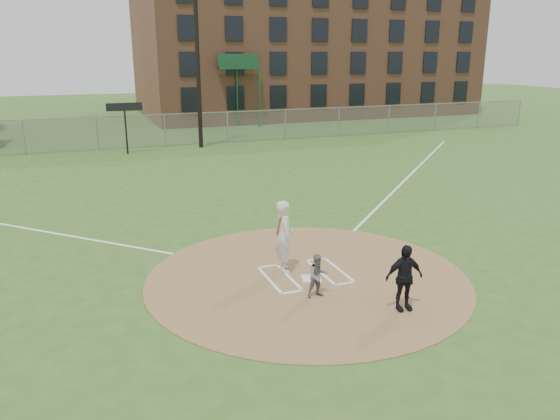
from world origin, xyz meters
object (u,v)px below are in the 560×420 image
object	(u,v)px
home_plate	(311,279)
batter_at_plate	(284,236)
umpire	(404,278)
catcher	(318,276)

from	to	relation	value
home_plate	batter_at_plate	size ratio (longest dim) A/B	0.25
batter_at_plate	home_plate	bearing A→B (deg)	-60.60
umpire	batter_at_plate	distance (m)	3.53
home_plate	catcher	bearing A→B (deg)	-105.57
home_plate	umpire	world-z (taller)	umpire
umpire	catcher	bearing A→B (deg)	144.33
home_plate	umpire	bearing A→B (deg)	-61.48
home_plate	catcher	xyz separation A→B (m)	(-0.28, -0.99, 0.52)
catcher	batter_at_plate	xyz separation A→B (m)	(-0.17, 1.79, 0.44)
home_plate	batter_at_plate	distance (m)	1.32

